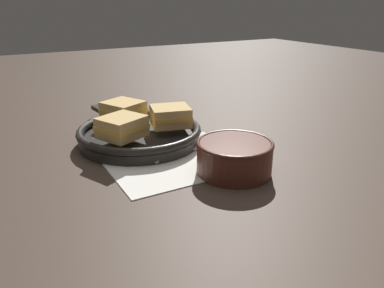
{
  "coord_description": "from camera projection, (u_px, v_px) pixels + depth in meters",
  "views": [
    {
      "loc": [
        -0.35,
        -0.66,
        0.33
      ],
      "look_at": [
        0.03,
        0.0,
        0.04
      ],
      "focal_mm": 35.0,
      "sensor_mm": 36.0,
      "label": 1
    }
  ],
  "objects": [
    {
      "name": "skillet",
      "position": [
        139.0,
        134.0,
        0.91
      ],
      "size": [
        0.3,
        0.42,
        0.04
      ],
      "color": "black",
      "rests_on": "ground_plane"
    },
    {
      "name": "sandwich_near_right",
      "position": [
        170.0,
        116.0,
        0.9
      ],
      "size": [
        0.11,
        0.11,
        0.05
      ],
      "rotation": [
        0.0,
        0.0,
        7.59
      ],
      "color": "#DBB26B",
      "rests_on": "skillet"
    },
    {
      "name": "sandwich_near_left",
      "position": [
        122.0,
        127.0,
        0.83
      ],
      "size": [
        0.12,
        0.12,
        0.05
      ],
      "rotation": [
        0.0,
        0.0,
        5.14
      ],
      "color": "#DBB26B",
      "rests_on": "skillet"
    },
    {
      "name": "ground_plane",
      "position": [
        182.0,
        162.0,
        0.81
      ],
      "size": [
        4.0,
        4.0,
        0.0
      ],
      "primitive_type": "plane",
      "color": "#47382D"
    },
    {
      "name": "sandwich_far_left",
      "position": [
        123.0,
        110.0,
        0.95
      ],
      "size": [
        0.12,
        0.12,
        0.05
      ],
      "rotation": [
        0.0,
        0.0,
        9.86
      ],
      "color": "#DBB26B",
      "rests_on": "skillet"
    },
    {
      "name": "napkin",
      "position": [
        175.0,
        159.0,
        0.82
      ],
      "size": [
        0.3,
        0.25,
        0.0
      ],
      "color": "white",
      "rests_on": "ground_plane"
    },
    {
      "name": "soup_bowl",
      "position": [
        234.0,
        155.0,
        0.75
      ],
      "size": [
        0.15,
        0.15,
        0.07
      ],
      "color": "#4C2319",
      "rests_on": "ground_plane"
    },
    {
      "name": "spoon",
      "position": [
        189.0,
        149.0,
        0.86
      ],
      "size": [
        0.15,
        0.06,
        0.01
      ],
      "rotation": [
        0.0,
        0.0,
        0.28
      ],
      "color": "#9E9EA3",
      "rests_on": "napkin"
    }
  ]
}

